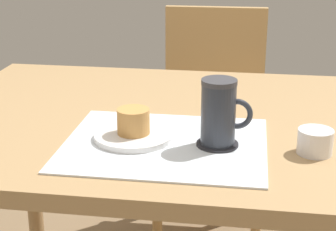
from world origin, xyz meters
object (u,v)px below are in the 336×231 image
dining_table (185,149)px  pastry_plate (134,136)px  coffee_mug (219,112)px  wooden_chair (212,112)px  sugar_bowl (315,142)px  pastry (133,121)px

dining_table → pastry_plate: pastry_plate is taller
coffee_mug → wooden_chair: bearing=94.7°
sugar_bowl → pastry: bearing=178.0°
dining_table → sugar_bowl: (0.28, -0.17, 0.10)m
sugar_bowl → wooden_chair: bearing=105.6°
dining_table → pastry_plate: (-0.09, -0.16, 0.09)m
pastry_plate → dining_table: bearing=60.0°
dining_table → pastry_plate: bearing=-120.0°
wooden_chair → pastry: (-0.10, -0.95, 0.31)m
dining_table → pastry: bearing=-120.0°
wooden_chair → coffee_mug: bearing=93.3°
pastry_plate → coffee_mug: size_ratio=1.24×
coffee_mug → sugar_bowl: coffee_mug is taller
pastry_plate → coffee_mug: coffee_mug is taller
pastry_plate → coffee_mug: (0.18, -0.01, 0.07)m
dining_table → pastry: pastry is taller
pastry_plate → sugar_bowl: 0.37m
wooden_chair → dining_table: bearing=88.0°
dining_table → coffee_mug: 0.24m
pastry → coffee_mug: coffee_mug is taller
wooden_chair → coffee_mug: (0.08, -0.96, 0.34)m
pastry → sugar_bowl: 0.37m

